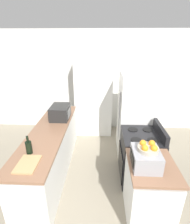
# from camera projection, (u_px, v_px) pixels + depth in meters

# --- Properties ---
(wall_back) EXTENTS (7.00, 0.06, 2.60)m
(wall_back) POSITION_uv_depth(u_px,v_px,m) (98.00, 82.00, 4.65)
(wall_back) COLOR silver
(wall_back) RESTS_ON ground_plane
(counter_left) EXTENTS (0.60, 2.41, 0.88)m
(counter_left) POSITION_uv_depth(u_px,v_px,m) (51.00, 152.00, 3.22)
(counter_left) COLOR silver
(counter_left) RESTS_ON ground_plane
(counter_right) EXTENTS (0.60, 0.73, 0.88)m
(counter_right) POSITION_uv_depth(u_px,v_px,m) (148.00, 192.00, 2.38)
(counter_right) COLOR silver
(counter_right) RESTS_ON ground_plane
(pantry_cabinet) EXTENTS (0.93, 0.57, 1.99)m
(pantry_cabinet) POSITION_uv_depth(u_px,v_px,m) (94.00, 97.00, 4.47)
(pantry_cabinet) COLOR white
(pantry_cabinet) RESTS_ON ground_plane
(stove) EXTENTS (0.66, 0.73, 1.04)m
(stove) POSITION_uv_depth(u_px,v_px,m) (140.00, 156.00, 3.07)
(stove) COLOR black
(stove) RESTS_ON ground_plane
(refrigerator) EXTENTS (0.71, 0.79, 1.75)m
(refrigerator) POSITION_uv_depth(u_px,v_px,m) (135.00, 116.00, 3.64)
(refrigerator) COLOR white
(refrigerator) RESTS_ON ground_plane
(microwave) EXTENTS (0.36, 0.47, 0.26)m
(microwave) POSITION_uv_depth(u_px,v_px,m) (60.00, 112.00, 3.47)
(microwave) COLOR black
(microwave) RESTS_ON counter_left
(wine_bottle) EXTENTS (0.08, 0.08, 0.27)m
(wine_bottle) POSITION_uv_depth(u_px,v_px,m) (29.00, 147.00, 2.40)
(wine_bottle) COLOR black
(wine_bottle) RESTS_ON counter_left
(toaster_oven) EXTENTS (0.34, 0.38, 0.22)m
(toaster_oven) POSITION_uv_depth(u_px,v_px,m) (146.00, 158.00, 2.15)
(toaster_oven) COLOR #939399
(toaster_oven) RESTS_ON counter_right
(fruit_bowl) EXTENTS (0.25, 0.25, 0.11)m
(fruit_bowl) POSITION_uv_depth(u_px,v_px,m) (148.00, 148.00, 2.10)
(fruit_bowl) COLOR #B2A893
(fruit_bowl) RESTS_ON toaster_oven
(cutting_board) EXTENTS (0.26, 0.36, 0.02)m
(cutting_board) POSITION_uv_depth(u_px,v_px,m) (28.00, 164.00, 2.21)
(cutting_board) COLOR tan
(cutting_board) RESTS_ON counter_left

